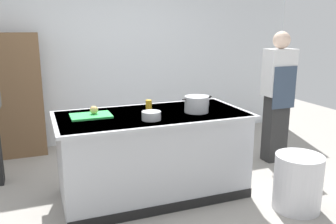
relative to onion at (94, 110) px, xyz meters
The scene contains 12 objects.
ground_plane 1.13m from the onion, 12.12° to the right, with size 10.00×10.00×0.00m, color #9E9991.
back_wall 2.13m from the onion, 73.72° to the left, with size 6.40×0.12×3.00m, color silver.
counter_island 0.77m from the onion, 12.17° to the right, with size 1.98×0.98×0.90m.
cutting_board 0.07m from the onion, 142.55° to the right, with size 0.40×0.28×0.02m, color green.
onion is the anchor object (origin of this frame).
stock_pot 1.06m from the onion, 12.25° to the right, with size 0.32×0.25×0.17m.
sauce_pan 1.25m from the onion, ahead, with size 0.21×0.14×0.11m.
mixing_bowl 0.61m from the onion, 36.06° to the right, with size 0.19×0.19×0.08m, color #B7BABF.
juice_cup 0.61m from the onion, ahead, with size 0.07×0.07×0.10m, color yellow.
trash_bin 2.15m from the onion, 27.49° to the right, with size 0.46×0.46×0.56m, color silver.
person_chef 2.44m from the onion, ahead, with size 0.38×0.25×1.72m.
bookshelf 1.95m from the onion, 120.63° to the left, with size 1.10×0.31×1.70m.
Camera 1 is at (-1.11, -3.36, 1.78)m, focal length 37.66 mm.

